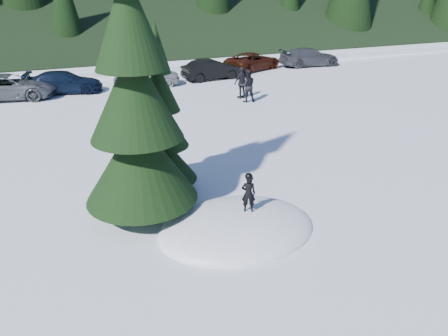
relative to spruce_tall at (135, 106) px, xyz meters
name	(u,v)px	position (x,y,z in m)	size (l,w,h in m)	color
ground	(237,229)	(2.20, -1.80, -3.32)	(200.00, 200.00, 0.00)	white
snow_mound	(237,229)	(2.20, -1.80, -3.32)	(4.48, 3.52, 0.96)	white
spruce_tall	(135,106)	(0.00, 0.00, 0.00)	(3.20, 3.20, 8.60)	black
spruce_short	(161,129)	(1.00, 1.40, -1.22)	(2.20, 2.20, 5.37)	black
child_skier	(248,194)	(2.56, -1.76, -2.30)	(0.39, 0.26, 1.08)	black
adult_0	(247,86)	(8.39, 10.52, -2.41)	(0.89, 0.69, 1.82)	black
adult_1	(242,83)	(8.45, 11.39, -2.41)	(1.06, 0.44, 1.81)	black
car_2	(9,87)	(-4.02, 16.38, -2.61)	(2.35, 5.11, 1.42)	#565A5F
car_3	(64,82)	(-0.97, 16.76, -2.67)	(1.82, 4.48, 1.30)	black
car_4	(147,75)	(4.10, 16.68, -2.60)	(1.70, 4.24, 1.44)	gray
car_5	(212,69)	(8.73, 16.91, -2.63)	(1.45, 4.16, 1.37)	black
car_6	(253,61)	(12.84, 18.90, -2.66)	(2.18, 4.72, 1.31)	#39140A
car_7	(309,57)	(17.72, 18.65, -2.62)	(1.97, 4.85, 1.41)	#424248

